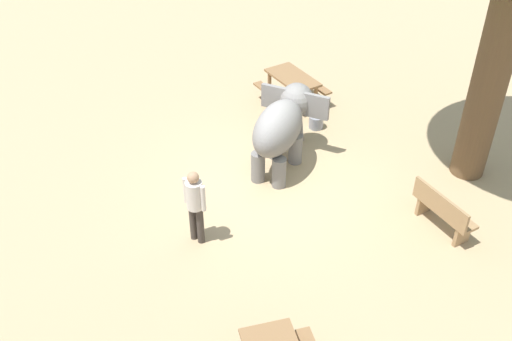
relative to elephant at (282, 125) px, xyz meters
name	(u,v)px	position (x,y,z in m)	size (l,w,h in m)	color
ground_plane	(278,181)	(-0.21, 0.58, -1.06)	(60.00, 60.00, 0.00)	tan
elephant	(282,125)	(0.00, 0.00, 0.00)	(1.61, 2.40, 1.66)	slate
person_handler	(195,202)	(0.33, 2.98, -0.11)	(0.51, 0.32, 1.62)	#3F3833
wooden_bench	(443,210)	(-3.70, 0.45, -0.59)	(1.40, 1.09, 0.88)	#9E7A51
picnic_table_near	(292,83)	(0.99, -2.64, -0.47)	(2.04, 2.03, 0.78)	olive
feed_bucket	(316,122)	(-0.06, -1.82, -0.90)	(0.36, 0.36, 0.32)	gray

